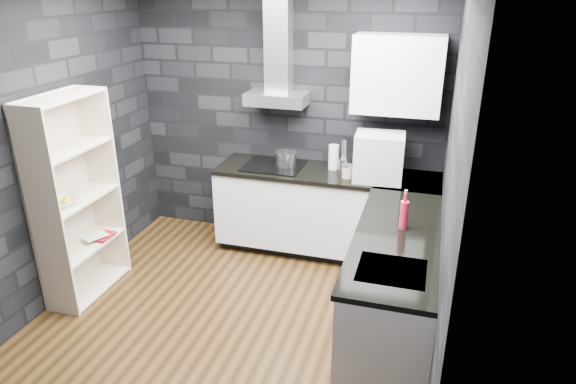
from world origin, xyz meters
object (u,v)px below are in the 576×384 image
at_px(appliance_garage, 379,157).
at_px(pot, 286,159).
at_px(glass_vase, 334,157).
at_px(storage_jar, 347,172).
at_px(utensil_crock, 343,165).
at_px(bookshelf, 76,199).
at_px(fruit_bowl, 64,202).
at_px(red_bottle, 404,215).

bearing_deg(appliance_garage, pot, 168.05).
relative_size(glass_vase, appliance_garage, 0.55).
distance_m(pot, storage_jar, 0.67).
xyz_separation_m(utensil_crock, bookshelf, (-2.07, -1.34, -0.06)).
height_order(glass_vase, fruit_bowl, glass_vase).
height_order(utensil_crock, appliance_garage, appliance_garage).
xyz_separation_m(storage_jar, bookshelf, (-2.14, -1.17, -0.06)).
distance_m(appliance_garage, fruit_bowl, 2.78).
relative_size(glass_vase, storage_jar, 2.12).
height_order(utensil_crock, bookshelf, bookshelf).
bearing_deg(glass_vase, pot, -175.28).
bearing_deg(appliance_garage, fruit_bowl, -154.43).
distance_m(utensil_crock, fruit_bowl, 2.55).
bearing_deg(storage_jar, red_bottle, -57.49).
height_order(storage_jar, red_bottle, red_bottle).
bearing_deg(red_bottle, utensil_crock, 121.02).
bearing_deg(fruit_bowl, red_bottle, 7.76).
xyz_separation_m(red_bottle, bookshelf, (-2.74, -0.23, -0.11)).
bearing_deg(pot, appliance_garage, -8.70).
bearing_deg(utensil_crock, bookshelf, -147.16).
bearing_deg(appliance_garage, bookshelf, -157.16).
xyz_separation_m(pot, bookshelf, (-1.49, -1.33, -0.07)).
distance_m(pot, glass_vase, 0.48).
xyz_separation_m(glass_vase, storage_jar, (0.17, -0.20, -0.06)).
distance_m(pot, utensil_crock, 0.58).
height_order(appliance_garage, red_bottle, appliance_garage).
height_order(appliance_garage, fruit_bowl, appliance_garage).
distance_m(utensil_crock, appliance_garage, 0.42).
distance_m(storage_jar, utensil_crock, 0.18).
bearing_deg(storage_jar, pot, 165.79).
bearing_deg(utensil_crock, storage_jar, -68.03).
bearing_deg(pot, fruit_bowl, -135.15).
relative_size(pot, fruit_bowl, 0.86).
distance_m(glass_vase, storage_jar, 0.28).
relative_size(glass_vase, fruit_bowl, 1.03).
bearing_deg(storage_jar, utensil_crock, 111.97).
distance_m(glass_vase, bookshelf, 2.40).
bearing_deg(utensil_crock, appliance_garage, -22.70).
bearing_deg(bookshelf, pot, 45.87).
distance_m(pot, bookshelf, 2.00).
bearing_deg(bookshelf, red_bottle, 8.73).
height_order(storage_jar, bookshelf, bookshelf).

